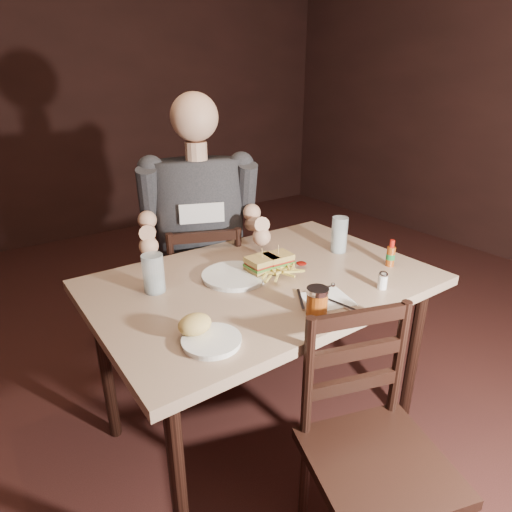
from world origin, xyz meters
TOP-DOWN VIEW (x-y plane):
  - room_shell at (0.00, 0.00)m, footprint 7.00×7.00m
  - main_table at (0.00, 0.31)m, footprint 1.33×0.89m
  - chair_far at (0.04, 0.90)m, footprint 0.53×0.55m
  - chair_near at (-0.07, -0.38)m, footprint 0.52×0.54m
  - diner at (0.02, 0.85)m, footprint 0.72×0.65m
  - dinner_plate at (-0.09, 0.37)m, footprint 0.26×0.26m
  - sandwich_left at (0.02, 0.34)m, footprint 0.12×0.10m
  - sandwich_right at (0.10, 0.33)m, footprint 0.11×0.10m
  - fries_pile at (0.05, 0.27)m, footprint 0.23×0.16m
  - ketchup_dollop at (0.19, 0.30)m, footprint 0.04×0.04m
  - glass_left at (-0.40, 0.45)m, footprint 0.08×0.08m
  - glass_right at (0.46, 0.34)m, footprint 0.07×0.07m
  - hot_sauce at (0.52, 0.10)m, footprint 0.04×0.04m
  - salt_shaker at (0.32, -0.03)m, footprint 0.04×0.04m
  - syrup_dispenser at (-0.02, -0.03)m, footprint 0.08×0.08m
  - napkin at (0.08, 0.03)m, footprint 0.20×0.19m
  - knife at (0.08, -0.00)m, footprint 0.06×0.23m
  - fork at (0.00, 0.08)m, footprint 0.09×0.13m
  - side_plate at (-0.40, 0.03)m, footprint 0.18×0.18m
  - bread_roll at (-0.42, 0.09)m, footprint 0.11×0.09m

SIDE VIEW (x-z plane):
  - chair_far at x=0.04m, z-range 0.00..0.86m
  - chair_near at x=-0.07m, z-range 0.00..0.87m
  - main_table at x=0.00m, z-range 0.31..1.08m
  - napkin at x=0.08m, z-range 0.77..0.77m
  - fork at x=0.00m, z-range 0.77..0.78m
  - knife at x=0.08m, z-range 0.77..0.78m
  - side_plate at x=-0.40m, z-range 0.77..0.78m
  - dinner_plate at x=-0.09m, z-range 0.77..0.78m
  - ketchup_dollop at x=0.19m, z-range 0.78..0.80m
  - salt_shaker at x=0.32m, z-range 0.77..0.84m
  - fries_pile at x=0.05m, z-range 0.78..0.82m
  - bread_roll at x=-0.42m, z-range 0.78..0.85m
  - syrup_dispenser at x=-0.02m, z-range 0.77..0.87m
  - hot_sauce at x=0.52m, z-range 0.77..0.89m
  - sandwich_right at x=0.10m, z-range 0.78..0.88m
  - sandwich_left at x=0.02m, z-range 0.78..0.89m
  - glass_left at x=-0.40m, z-range 0.77..0.92m
  - glass_right at x=0.46m, z-range 0.77..0.93m
  - diner at x=0.02m, z-range 0.44..1.46m
  - room_shell at x=0.00m, z-range -2.10..4.90m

